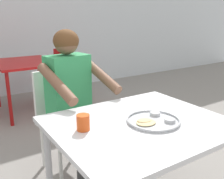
# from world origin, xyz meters

# --- Properties ---
(table_foreground) EXTENTS (1.04, 0.88, 0.72)m
(table_foreground) POSITION_xyz_m (-0.09, -0.05, 0.65)
(table_foreground) COLOR silver
(table_foreground) RESTS_ON ground
(thali_tray) EXTENTS (0.32, 0.32, 0.03)m
(thali_tray) POSITION_xyz_m (-0.02, -0.09, 0.73)
(thali_tray) COLOR #B7BABF
(thali_tray) RESTS_ON table_foreground
(drinking_cup) EXTENTS (0.07, 0.07, 0.09)m
(drinking_cup) POSITION_xyz_m (-0.43, 0.04, 0.77)
(drinking_cup) COLOR #D84C19
(drinking_cup) RESTS_ON table_foreground
(chair_foreground) EXTENTS (0.49, 0.45, 0.88)m
(chair_foreground) POSITION_xyz_m (-0.21, 0.89, 0.51)
(chair_foreground) COLOR silver
(chair_foreground) RESTS_ON ground
(diner_foreground) EXTENTS (0.55, 0.59, 1.24)m
(diner_foreground) POSITION_xyz_m (-0.19, 0.67, 0.74)
(diner_foreground) COLOR #323232
(diner_foreground) RESTS_ON ground
(table_background_red) EXTENTS (0.77, 0.95, 0.73)m
(table_background_red) POSITION_xyz_m (-0.12, 2.46, 0.64)
(table_background_red) COLOR #B71414
(table_background_red) RESTS_ON ground
(chair_red_right) EXTENTS (0.46, 0.45, 0.85)m
(chair_red_right) POSITION_xyz_m (0.53, 2.48, 0.49)
(chair_red_right) COLOR #AC1314
(chair_red_right) RESTS_ON ground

